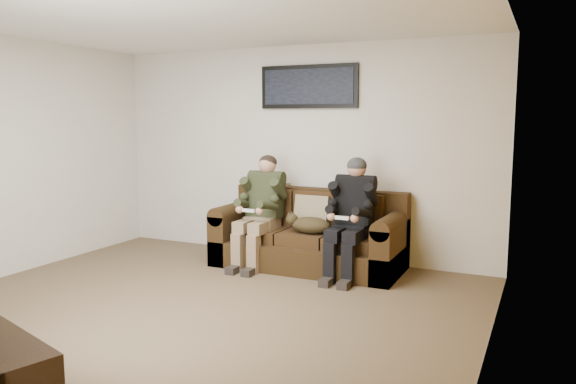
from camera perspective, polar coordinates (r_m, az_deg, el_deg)
The scene contains 12 objects.
floor at distance 5.29m, azimuth -9.35°, elevation -11.60°, with size 5.00×5.00×0.00m, color brown.
ceiling at distance 5.08m, azimuth -10.01°, elevation 17.35°, with size 5.00×5.00×0.00m, color silver.
wall_back at distance 6.98m, azimuth 0.89°, elevation 4.04°, with size 5.00×5.00×0.00m, color beige.
wall_right at distance 4.15m, azimuth 20.07°, elevation 1.19°, with size 4.50×4.50×0.00m, color beige.
accent_wall_right at distance 4.15m, azimuth 19.94°, elevation 1.20°, with size 4.50×4.50×0.00m, color #A76D10.
sofa at distance 6.58m, azimuth 2.31°, elevation -4.67°, with size 2.16×0.93×0.88m.
throw_pillow at distance 6.56m, azimuth 2.46°, elevation -2.09°, with size 0.41×0.12×0.39m, color #8B7C5B.
throw_blanket at distance 7.01m, azimuth -1.75°, elevation 0.63°, with size 0.44×0.22×0.08m, color gray.
person_left at distance 6.59m, azimuth -2.75°, elevation -1.23°, with size 0.51×0.87×1.29m.
person_right at distance 6.15m, azimuth 6.47°, elevation -1.86°, with size 0.51×0.86×1.30m.
cat at distance 6.33m, azimuth 2.17°, elevation -3.33°, with size 0.66×0.26×0.24m.
framed_poster at distance 6.88m, azimuth 2.10°, elevation 10.65°, with size 1.25×0.05×0.52m.
Camera 1 is at (2.85, -4.11, 1.73)m, focal length 35.00 mm.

